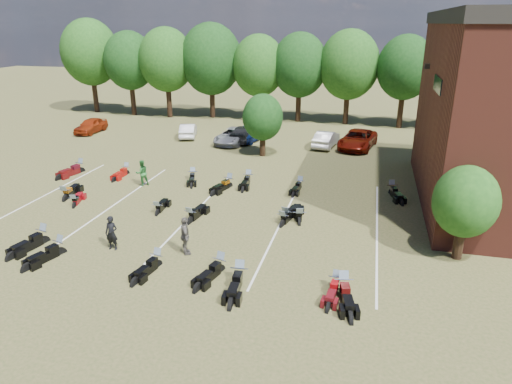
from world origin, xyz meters
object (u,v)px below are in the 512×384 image
(car_4, at_px, (251,132))
(person_grey, at_px, (185,236))
(car_0, at_px, (91,126))
(person_black, at_px, (112,233))
(motorcycle_0, at_px, (44,243))
(motorcycle_7, at_px, (75,207))
(motorcycle_3, at_px, (220,272))
(motorcycle_14, at_px, (81,172))
(person_green, at_px, (142,173))

(car_4, relative_size, person_grey, 2.57)
(car_0, distance_m, person_black, 26.06)
(motorcycle_0, relative_size, motorcycle_7, 1.23)
(car_0, xyz_separation_m, motorcycle_3, (20.49, -22.14, -0.70))
(person_black, height_order, person_grey, person_grey)
(motorcycle_3, height_order, motorcycle_14, motorcycle_14)
(motorcycle_0, xyz_separation_m, motorcycle_14, (-4.89, 10.29, 0.00))
(car_4, bearing_deg, person_green, -92.31)
(person_black, relative_size, person_grey, 0.91)
(person_grey, height_order, motorcycle_14, person_grey)
(person_black, bearing_deg, car_4, 86.86)
(person_grey, bearing_deg, motorcycle_0, 64.36)
(car_0, bearing_deg, person_grey, -49.47)
(car_4, distance_m, motorcycle_3, 23.33)
(car_0, distance_m, person_green, 17.54)
(person_black, distance_m, motorcycle_14, 13.19)
(motorcycle_3, bearing_deg, car_0, 147.10)
(person_black, distance_m, motorcycle_0, 3.73)
(motorcycle_3, xyz_separation_m, motorcycle_14, (-14.07, 10.81, 0.00))
(car_0, bearing_deg, person_black, -55.88)
(person_grey, height_order, motorcycle_7, person_grey)
(person_grey, distance_m, motorcycle_3, 2.52)
(car_0, height_order, motorcycle_7, car_0)
(motorcycle_3, height_order, motorcycle_7, motorcycle_3)
(person_black, bearing_deg, person_green, 107.75)
(motorcycle_0, height_order, motorcycle_3, motorcycle_0)
(car_0, bearing_deg, person_green, -47.46)
(motorcycle_3, bearing_deg, person_green, 146.27)
(motorcycle_0, distance_m, motorcycle_3, 9.19)
(car_4, xyz_separation_m, motorcycle_3, (4.65, -22.85, -0.80))
(motorcycle_7, bearing_deg, motorcycle_3, 137.24)
(person_black, xyz_separation_m, person_grey, (3.52, 0.40, 0.08))
(motorcycle_0, distance_m, motorcycle_7, 4.65)
(car_0, bearing_deg, car_4, 1.72)
(person_grey, height_order, motorcycle_3, person_grey)
(car_4, xyz_separation_m, person_black, (-0.90, -22.07, 0.03))
(motorcycle_3, relative_size, motorcycle_14, 0.90)
(person_grey, bearing_deg, person_black, 65.62)
(motorcycle_3, bearing_deg, motorcycle_7, 169.05)
(motorcycle_14, bearing_deg, motorcycle_0, -50.62)
(person_green, distance_m, motorcycle_7, 4.96)
(car_0, xyz_separation_m, motorcycle_7, (9.95, -17.17, -0.70))
(motorcycle_0, relative_size, motorcycle_3, 1.08)
(motorcycle_0, height_order, motorcycle_14, motorcycle_14)
(motorcycle_7, bearing_deg, person_black, 122.41)
(car_4, height_order, motorcycle_14, car_4)
(person_black, xyz_separation_m, person_green, (-2.89, 8.61, 0.02))
(car_0, relative_size, motorcycle_0, 1.68)
(person_green, relative_size, motorcycle_14, 0.68)
(car_0, bearing_deg, motorcycle_14, -61.29)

